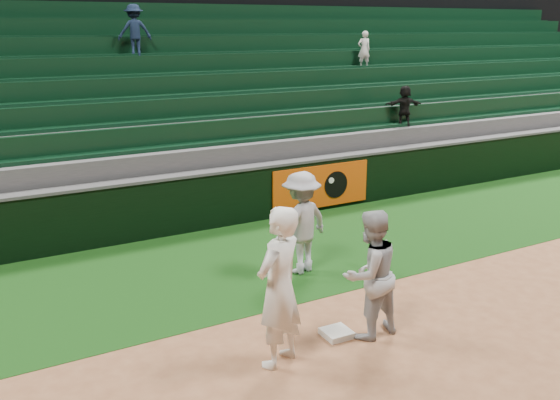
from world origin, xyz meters
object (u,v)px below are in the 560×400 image
object	(u,v)px
first_base	(337,333)
baserunner	(370,274)
base_coach	(301,223)
first_baseman	(279,287)

from	to	relation	value
first_base	baserunner	xyz separation A→B (m)	(0.40, -0.18, 0.88)
base_coach	first_base	bearing A→B (deg)	55.89
first_base	first_baseman	world-z (taller)	first_baseman
first_base	first_baseman	xyz separation A→B (m)	(-1.06, -0.21, 1.01)
first_base	baserunner	world-z (taller)	baserunner
baserunner	base_coach	size ratio (longest dim) A/B	1.01
baserunner	first_base	bearing A→B (deg)	-29.30
first_baseman	baserunner	world-z (taller)	first_baseman
baserunner	base_coach	world-z (taller)	baserunner
first_baseman	baserunner	xyz separation A→B (m)	(1.46, 0.03, -0.14)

